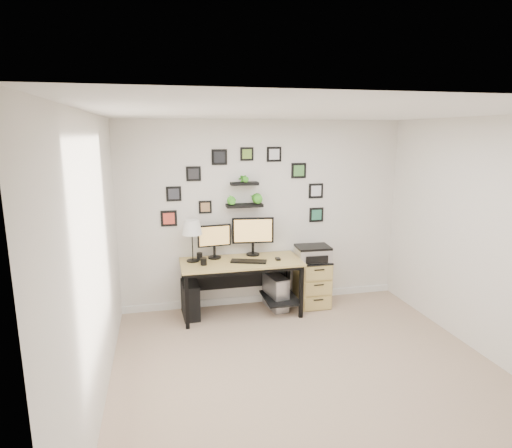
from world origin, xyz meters
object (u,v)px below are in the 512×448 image
object	(u,v)px
file_cabinet	(312,282)
printer	(313,253)
monitor_left	(214,239)
table_lamp	(192,228)
mug	(204,262)
pc_tower_grey	(276,292)
desk	(243,269)
monitor_right	(253,233)
pc_tower_black	(190,300)

from	to	relation	value
file_cabinet	printer	size ratio (longest dim) A/B	1.42
monitor_left	file_cabinet	xyz separation A→B (m)	(1.38, -0.11, -0.69)
file_cabinet	table_lamp	bearing A→B (deg)	178.81
mug	pc_tower_grey	xyz separation A→B (m)	(1.01, 0.16, -0.56)
desk	monitor_right	xyz separation A→B (m)	(0.18, 0.19, 0.44)
desk	table_lamp	bearing A→B (deg)	172.02
desk	pc_tower_grey	bearing A→B (deg)	5.90
desk	pc_tower_grey	distance (m)	0.62
pc_tower_black	pc_tower_grey	bearing A→B (deg)	-1.87
monitor_left	pc_tower_grey	world-z (taller)	monitor_left
desk	file_cabinet	distance (m)	1.06
monitor_left	pc_tower_black	xyz separation A→B (m)	(-0.36, -0.13, -0.79)
monitor_right	pc_tower_black	world-z (taller)	monitor_right
monitor_left	table_lamp	bearing A→B (deg)	-166.40
pc_tower_grey	printer	world-z (taller)	printer
mug	file_cabinet	bearing A→B (deg)	6.08
table_lamp	printer	xyz separation A→B (m)	(1.66, -0.08, -0.42)
monitor_left	mug	xyz separation A→B (m)	(-0.18, -0.27, -0.23)
mug	table_lamp	bearing A→B (deg)	121.57
mug	pc_tower_grey	bearing A→B (deg)	8.76
table_lamp	file_cabinet	size ratio (longest dim) A/B	0.83
desk	monitor_right	size ratio (longest dim) A/B	2.78
desk	table_lamp	size ratio (longest dim) A/B	2.87
table_lamp	pc_tower_black	world-z (taller)	table_lamp
table_lamp	file_cabinet	distance (m)	1.89
monitor_left	monitor_right	xyz separation A→B (m)	(0.54, 0.03, 0.05)
desk	monitor_right	bearing A→B (deg)	47.66
desk	pc_tower_grey	xyz separation A→B (m)	(0.47, 0.05, -0.39)
mug	pc_tower_black	bearing A→B (deg)	140.94
desk	printer	xyz separation A→B (m)	(1.00, 0.01, 0.15)
printer	table_lamp	bearing A→B (deg)	177.26
file_cabinet	printer	distance (m)	0.44
pc_tower_grey	file_cabinet	world-z (taller)	file_cabinet
monitor_left	printer	distance (m)	1.39
printer	pc_tower_black	bearing A→B (deg)	179.20
table_lamp	pc_tower_black	bearing A→B (deg)	-134.88
monitor_left	monitor_right	size ratio (longest dim) A/B	0.81
pc_tower_black	monitor_right	bearing A→B (deg)	7.54
pc_tower_black	pc_tower_grey	xyz separation A→B (m)	(1.19, 0.01, 0.00)
pc_tower_black	pc_tower_grey	size ratio (longest dim) A/B	0.93
table_lamp	printer	distance (m)	1.71
pc_tower_black	monitor_left	bearing A→B (deg)	17.40
monitor_right	pc_tower_grey	xyz separation A→B (m)	(0.30, -0.15, -0.83)
mug	pc_tower_black	world-z (taller)	mug
table_lamp	pc_tower_grey	size ratio (longest dim) A/B	1.11
pc_tower_black	table_lamp	bearing A→B (deg)	42.70
desk	table_lamp	xyz separation A→B (m)	(-0.66, 0.09, 0.57)
desk	monitor_left	distance (m)	0.56
monitor_left	monitor_right	world-z (taller)	monitor_right
mug	file_cabinet	distance (m)	1.63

